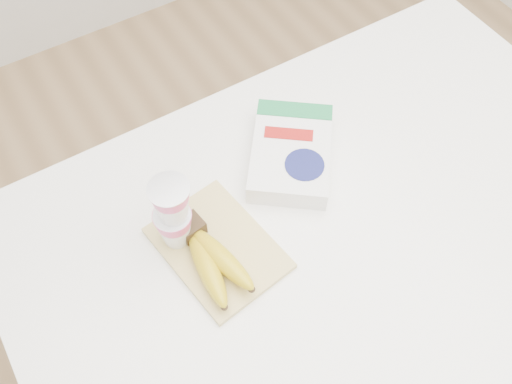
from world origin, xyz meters
TOP-DOWN VIEW (x-y plane):
  - room at (0.00, 0.00)m, footprint 4.00×4.00m
  - table at (0.00, 0.00)m, footprint 1.34×0.89m
  - cutting_board at (-0.25, 0.08)m, footprint 0.22×0.28m
  - bananas at (-0.28, 0.05)m, footprint 0.10×0.21m
  - yogurt_stack at (-0.30, 0.14)m, footprint 0.08×0.08m
  - cereal_box at (-0.01, 0.19)m, footprint 0.28×0.29m

SIDE VIEW (x-z plane):
  - table at x=0.00m, z-range 0.00..1.00m
  - cutting_board at x=-0.25m, z-range 1.00..1.01m
  - cereal_box at x=-0.01m, z-range 1.00..1.06m
  - bananas at x=-0.28m, z-range 1.01..1.07m
  - yogurt_stack at x=-0.30m, z-range 1.02..1.20m
  - room at x=0.00m, z-range -0.65..3.35m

